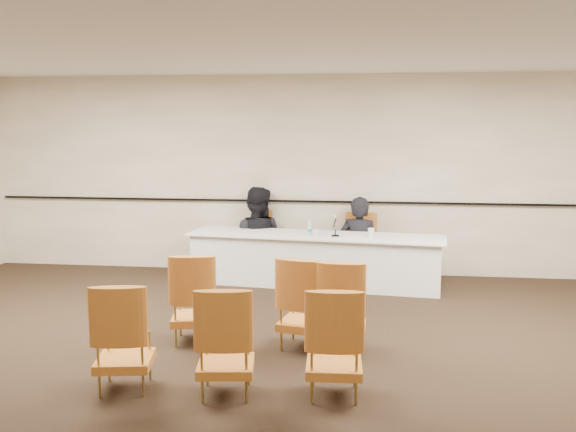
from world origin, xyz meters
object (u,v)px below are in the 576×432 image
object	(u,v)px
aud_chair_back_left	(124,335)
microphone	(335,226)
panelist_second	(256,246)
aud_chair_front_right	(342,306)
panelist_main	(359,252)
aud_chair_front_left	(195,297)
water_bottle	(310,227)
aud_chair_back_mid	(226,340)
panelist_main_chair	(359,246)
aud_chair_back_right	(334,341)
drinking_glass	(316,233)
aud_chair_front_mid	(304,302)
panelist_second_chair	(256,242)
coffee_cup	(371,233)
panel_table	(315,260)

from	to	relation	value
aud_chair_back_left	microphone	bearing A→B (deg)	56.58
panelist_second	aud_chair_front_right	distance (m)	3.64
panelist_main	aud_chair_front_left	xyz separation A→B (m)	(-1.64, -3.04, 0.09)
water_bottle	aud_chair_back_mid	bearing A→B (deg)	-95.10
panelist_main_chair	aud_chair_back_right	world-z (taller)	same
panelist_main	water_bottle	distance (m)	0.95
aud_chair_front_left	panelist_main_chair	bearing A→B (deg)	52.20
drinking_glass	aud_chair_back_mid	world-z (taller)	aud_chair_back_mid
aud_chair_front_left	aud_chair_back_right	xyz separation A→B (m)	(1.52, -1.17, 0.00)
water_bottle	aud_chair_front_mid	xyz separation A→B (m)	(0.19, -2.59, -0.35)
drinking_glass	aud_chair_front_left	bearing A→B (deg)	-113.32
aud_chair_front_right	panelist_second	bearing A→B (deg)	115.30
panelist_second_chair	microphone	xyz separation A→B (m)	(1.25, -0.75, 0.39)
coffee_cup	aud_chair_front_right	size ratio (longest dim) A/B	0.14
coffee_cup	aud_chair_back_left	bearing A→B (deg)	-119.75
coffee_cup	aud_chair_front_right	distance (m)	2.53
aud_chair_back_right	drinking_glass	bearing A→B (deg)	94.29
panelist_main_chair	water_bottle	world-z (taller)	panelist_main_chair
panelist_second_chair	aud_chair_front_left	world-z (taller)	same
panelist_main	aud_chair_back_left	size ratio (longest dim) A/B	1.75
panelist_main_chair	coffee_cup	xyz separation A→B (m)	(0.17, -0.66, 0.31)
aud_chair_back_right	panelist_main	bearing A→B (deg)	85.25
panelist_second_chair	microphone	size ratio (longest dim) A/B	3.30
microphone	drinking_glass	xyz separation A→B (m)	(-0.27, -0.02, -0.09)
panelist_second_chair	drinking_glass	xyz separation A→B (m)	(0.98, -0.77, 0.30)
panel_table	water_bottle	bearing A→B (deg)	-167.69
microphone	aud_chair_front_right	world-z (taller)	microphone
microphone	aud_chair_back_left	size ratio (longest dim) A/B	0.30
water_bottle	coffee_cup	xyz separation A→B (m)	(0.86, -0.17, -0.04)
panelist_second	aud_chair_front_mid	bearing A→B (deg)	113.54
water_bottle	drinking_glass	distance (m)	0.16
microphone	coffee_cup	xyz separation A→B (m)	(0.49, -0.08, -0.08)
aud_chair_back_left	coffee_cup	bearing A→B (deg)	49.98
aud_chair_back_left	aud_chair_back_right	bearing A→B (deg)	-7.45
panelist_main	drinking_glass	size ratio (longest dim) A/B	16.62
panelist_second_chair	panelist_second	bearing A→B (deg)	6.23
aud_chair_front_right	aud_chair_front_mid	bearing A→B (deg)	169.84
water_bottle	aud_chair_back_left	distance (m)	4.03
water_bottle	aud_chair_back_right	distance (m)	3.79
drinking_glass	panelist_second_chair	bearing A→B (deg)	141.63
microphone	panelist_second_chair	bearing A→B (deg)	137.32
panelist_main_chair	drinking_glass	xyz separation A→B (m)	(-0.59, -0.60, 0.30)
coffee_cup	aud_chair_back_left	world-z (taller)	aud_chair_back_left
drinking_glass	aud_chair_front_right	size ratio (longest dim) A/B	0.11
panelist_second	microphone	bearing A→B (deg)	154.19
water_bottle	coffee_cup	distance (m)	0.88
coffee_cup	aud_chair_back_left	size ratio (longest dim) A/B	0.14
water_bottle	drinking_glass	bearing A→B (deg)	-50.33
panelist_second_chair	aud_chair_front_mid	distance (m)	3.42
microphone	panelist_main	bearing A→B (deg)	49.65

